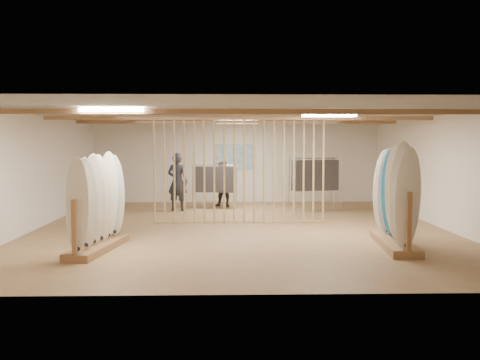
{
  "coord_description": "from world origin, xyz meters",
  "views": [
    {
      "loc": [
        -0.36,
        -13.75,
        2.16
      ],
      "look_at": [
        0.0,
        0.0,
        1.2
      ],
      "focal_mm": 42.0,
      "sensor_mm": 36.0,
      "label": 1
    }
  ],
  "objects_px": {
    "clothing_rack_a": "(214,179)",
    "shopper_a": "(177,178)",
    "shopper_b": "(224,181)",
    "rack_right": "(395,212)",
    "clothing_rack_b": "(315,175)",
    "rack_left": "(98,218)"
  },
  "relations": [
    {
      "from": "shopper_a",
      "to": "rack_right",
      "type": "bearing_deg",
      "value": 149.03
    },
    {
      "from": "clothing_rack_a",
      "to": "shopper_b",
      "type": "height_order",
      "value": "shopper_b"
    },
    {
      "from": "clothing_rack_a",
      "to": "shopper_a",
      "type": "height_order",
      "value": "shopper_a"
    },
    {
      "from": "rack_left",
      "to": "shopper_a",
      "type": "relative_size",
      "value": 1.17
    },
    {
      "from": "rack_left",
      "to": "clothing_rack_b",
      "type": "relative_size",
      "value": 1.43
    },
    {
      "from": "shopper_a",
      "to": "shopper_b",
      "type": "bearing_deg",
      "value": -126.06
    },
    {
      "from": "rack_left",
      "to": "rack_right",
      "type": "xyz_separation_m",
      "value": [
        5.96,
        0.25,
        0.06
      ]
    },
    {
      "from": "rack_left",
      "to": "clothing_rack_b",
      "type": "xyz_separation_m",
      "value": [
        5.32,
        6.41,
        0.44
      ]
    },
    {
      "from": "rack_left",
      "to": "clothing_rack_a",
      "type": "bearing_deg",
      "value": 80.84
    },
    {
      "from": "clothing_rack_a",
      "to": "shopper_b",
      "type": "distance_m",
      "value": 0.54
    },
    {
      "from": "clothing_rack_b",
      "to": "rack_left",
      "type": "bearing_deg",
      "value": -145.99
    },
    {
      "from": "rack_right",
      "to": "shopper_a",
      "type": "relative_size",
      "value": 1.27
    },
    {
      "from": "rack_left",
      "to": "clothing_rack_b",
      "type": "height_order",
      "value": "rack_left"
    },
    {
      "from": "rack_right",
      "to": "rack_left",
      "type": "bearing_deg",
      "value": -172.71
    },
    {
      "from": "clothing_rack_b",
      "to": "shopper_a",
      "type": "bearing_deg",
      "value": 165.1
    },
    {
      "from": "clothing_rack_a",
      "to": "shopper_b",
      "type": "bearing_deg",
      "value": 65.2
    },
    {
      "from": "rack_right",
      "to": "shopper_b",
      "type": "bearing_deg",
      "value": 121.35
    },
    {
      "from": "rack_left",
      "to": "rack_right",
      "type": "distance_m",
      "value": 5.97
    },
    {
      "from": "clothing_rack_a",
      "to": "shopper_a",
      "type": "xyz_separation_m",
      "value": [
        -1.13,
        -0.53,
        0.08
      ]
    },
    {
      "from": "clothing_rack_a",
      "to": "clothing_rack_b",
      "type": "bearing_deg",
      "value": 2.06
    },
    {
      "from": "shopper_a",
      "to": "shopper_b",
      "type": "relative_size",
      "value": 1.2
    },
    {
      "from": "clothing_rack_b",
      "to": "clothing_rack_a",
      "type": "bearing_deg",
      "value": 155.94
    }
  ]
}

